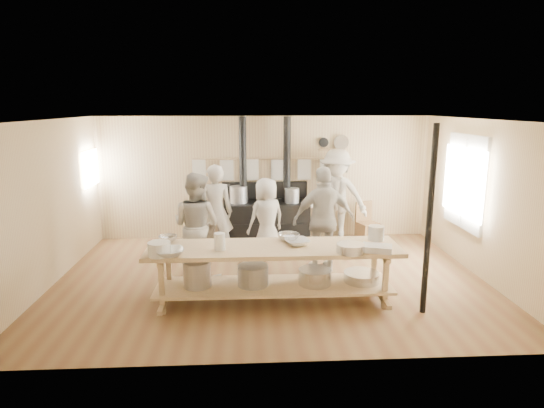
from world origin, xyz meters
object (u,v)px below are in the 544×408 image
object	(u,v)px
cook_far_left	(215,212)
chair	(367,230)
roasting_pan	(377,248)
prep_table	(273,268)
cook_left	(196,226)
cook_right	(324,220)
cook_center	(266,218)
stove	(265,217)
cook_by_window	(336,197)

from	to	relation	value
cook_far_left	chair	size ratio (longest dim) A/B	2.11
cook_far_left	roasting_pan	xyz separation A→B (m)	(2.37, -2.27, 0.00)
prep_table	cook_left	world-z (taller)	cook_left
cook_right	cook_far_left	bearing A→B (deg)	-27.78
cook_center	stove	bearing A→B (deg)	-119.59
cook_by_window	roasting_pan	distance (m)	3.15
cook_center	cook_by_window	bearing A→B (deg)	-179.74
cook_right	chair	size ratio (longest dim) A/B	2.16
cook_far_left	cook_center	distance (m)	0.95
cook_center	cook_by_window	xyz separation A→B (m)	(1.47, 0.82, 0.22)
cook_left	cook_by_window	size ratio (longest dim) A/B	0.90
stove	chair	distance (m)	2.16
prep_table	chair	bearing A→B (deg)	53.20
cook_center	cook_right	xyz separation A→B (m)	(0.94, -0.79, 0.16)
stove	cook_left	distance (m)	2.31
stove	cook_left	xyz separation A→B (m)	(-1.20, -1.94, 0.36)
chair	cook_center	bearing A→B (deg)	-178.65
cook_by_window	chair	size ratio (longest dim) A/B	2.31
cook_left	chair	size ratio (longest dim) A/B	2.08
stove	cook_center	size ratio (longest dim) A/B	1.72
cook_left	roasting_pan	size ratio (longest dim) A/B	4.47
cook_left	cook_right	world-z (taller)	cook_right
stove	cook_center	xyz separation A→B (m)	(-0.01, -0.99, 0.24)
prep_table	roasting_pan	bearing A→B (deg)	-12.03
roasting_pan	stove	bearing A→B (deg)	113.08
stove	cook_right	bearing A→B (deg)	-62.34
cook_far_left	cook_center	bearing A→B (deg)	177.39
cook_right	roasting_pan	size ratio (longest dim) A/B	4.62
prep_table	roasting_pan	size ratio (longest dim) A/B	9.12
cook_far_left	cook_right	world-z (taller)	cook_right
stove	cook_by_window	world-z (taller)	stove
chair	roasting_pan	xyz separation A→B (m)	(-0.73, -3.17, 0.64)
cook_by_window	chair	world-z (taller)	cook_by_window
roasting_pan	prep_table	bearing A→B (deg)	167.97
cook_center	cook_right	world-z (taller)	cook_right
cook_far_left	cook_right	distance (m)	2.02
cook_far_left	chair	xyz separation A→B (m)	(3.09, 0.90, -0.64)
cook_far_left	chair	bearing A→B (deg)	-170.14
cook_far_left	cook_by_window	xyz separation A→B (m)	(2.41, 0.89, 0.09)
cook_by_window	chair	distance (m)	1.00
prep_table	chair	distance (m)	3.59
cook_right	roasting_pan	world-z (taller)	cook_right
stove	roasting_pan	world-z (taller)	stove
cook_center	prep_table	bearing A→B (deg)	61.28
cook_by_window	roasting_pan	world-z (taller)	cook_by_window
stove	prep_table	size ratio (longest dim) A/B	0.72
prep_table	roasting_pan	world-z (taller)	roasting_pan
cook_left	roasting_pan	world-z (taller)	cook_left
stove	cook_center	distance (m)	1.02
prep_table	cook_by_window	xyz separation A→B (m)	(1.46, 2.85, 0.46)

